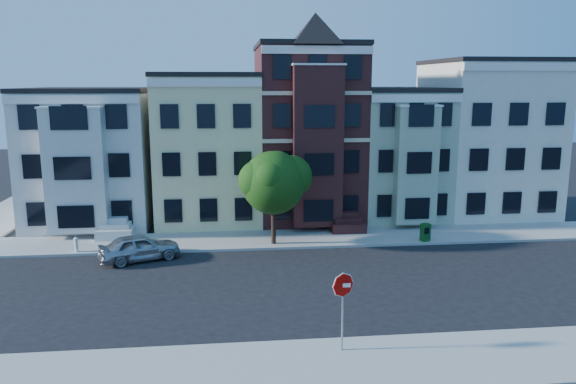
{
  "coord_description": "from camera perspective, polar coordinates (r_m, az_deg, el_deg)",
  "views": [
    {
      "loc": [
        -5.69,
        -25.53,
        9.72
      ],
      "look_at": [
        -2.69,
        2.26,
        4.2
      ],
      "focal_mm": 35.0,
      "sensor_mm": 36.0,
      "label": 1
    }
  ],
  "objects": [
    {
      "name": "house_white",
      "position": [
        41.43,
        -19.13,
        3.31
      ],
      "size": [
        8.0,
        9.0,
        9.0
      ],
      "primitive_type": "cube",
      "color": "silver",
      "rests_on": "ground"
    },
    {
      "name": "house_yellow",
      "position": [
        40.33,
        -8.0,
        4.34
      ],
      "size": [
        7.0,
        9.0,
        10.0
      ],
      "primitive_type": "cube",
      "color": "beige",
      "rests_on": "ground"
    },
    {
      "name": "house_cream",
      "position": [
        44.59,
        19.44,
        5.11
      ],
      "size": [
        8.0,
        9.0,
        11.0
      ],
      "primitive_type": "cube",
      "color": "silver",
      "rests_on": "ground"
    },
    {
      "name": "fire_hydrant",
      "position": [
        34.38,
        -20.7,
        -5.14
      ],
      "size": [
        0.3,
        0.3,
        0.68
      ],
      "primitive_type": "cylinder",
      "rotation": [
        0.0,
        0.0,
        -0.29
      ],
      "color": "silver",
      "rests_on": "far_sidewalk"
    },
    {
      "name": "parked_car",
      "position": [
        32.09,
        -14.85,
        -5.46
      ],
      "size": [
        4.71,
        3.27,
        1.49
      ],
      "primitive_type": "imported",
      "rotation": [
        0.0,
        0.0,
        1.96
      ],
      "color": "#A8ACB2",
      "rests_on": "ground"
    },
    {
      "name": "ground",
      "position": [
        27.9,
        6.09,
        -9.28
      ],
      "size": [
        120.0,
        120.0,
        0.0
      ],
      "primitive_type": "plane",
      "color": "black"
    },
    {
      "name": "house_brown",
      "position": [
        40.6,
        1.93,
        5.91
      ],
      "size": [
        7.0,
        9.0,
        12.0
      ],
      "primitive_type": "cube",
      "color": "#381515",
      "rests_on": "ground"
    },
    {
      "name": "stop_sign",
      "position": [
        20.55,
        5.57,
        -11.54
      ],
      "size": [
        0.91,
        0.14,
        3.31
      ],
      "primitive_type": null,
      "rotation": [
        0.0,
        0.0,
        0.02
      ],
      "color": "#A70200",
      "rests_on": "near_sidewalk"
    },
    {
      "name": "near_sidewalk",
      "position": [
        20.8,
        10.93,
        -16.67
      ],
      "size": [
        60.0,
        4.0,
        0.15
      ],
      "primitive_type": "cube",
      "color": "#9E9B93",
      "rests_on": "ground"
    },
    {
      "name": "house_green",
      "position": [
        42.17,
        10.72,
        3.87
      ],
      "size": [
        6.0,
        9.0,
        9.0
      ],
      "primitive_type": "cube",
      "color": "#A1B294",
      "rests_on": "ground"
    },
    {
      "name": "newspaper_box",
      "position": [
        35.24,
        13.77,
        -4.0
      ],
      "size": [
        0.61,
        0.58,
        1.09
      ],
      "primitive_type": "cube",
      "rotation": [
        0.0,
        0.0,
        0.35
      ],
      "color": "#14501C",
      "rests_on": "far_sidewalk"
    },
    {
      "name": "far_sidewalk",
      "position": [
        35.35,
        3.35,
        -4.68
      ],
      "size": [
        60.0,
        4.0,
        0.15
      ],
      "primitive_type": "cube",
      "color": "#9E9B93",
      "rests_on": "ground"
    },
    {
      "name": "street_tree",
      "position": [
        33.08,
        -1.5,
        0.51
      ],
      "size": [
        7.61,
        7.61,
        6.9
      ],
      "primitive_type": null,
      "rotation": [
        0.0,
        0.0,
        -0.35
      ],
      "color": "#215213",
      "rests_on": "far_sidewalk"
    }
  ]
}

